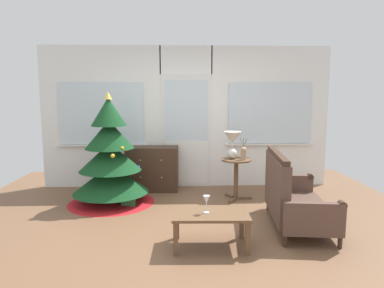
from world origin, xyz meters
The scene contains 11 objects.
ground_plane centered at (0.00, 0.00, 0.00)m, with size 6.76×6.76×0.00m, color brown.
back_wall_with_door centered at (0.00, 2.08, 1.28)m, with size 5.20×0.14×2.55m.
christmas_tree centered at (-1.20, 1.07, 0.63)m, with size 1.34×1.34×1.74m.
dresser_cabinet centered at (-0.60, 1.79, 0.39)m, with size 0.92×0.47×0.78m.
settee_sofa centered at (1.31, 0.00, 0.38)m, with size 0.85×1.48×0.96m.
side_table centered at (0.78, 1.18, 0.47)m, with size 0.50×0.48×0.66m.
table_lamp centered at (0.72, 1.22, 0.95)m, with size 0.28×0.28×0.44m.
flower_vase centered at (0.88, 1.12, 0.78)m, with size 0.11×0.10×0.35m.
coffee_table centered at (0.21, -0.58, 0.34)m, with size 0.85×0.54×0.39m.
wine_glass centered at (0.17, -0.59, 0.53)m, with size 0.08×0.08×0.20m.
gift_box centered at (-0.90, 0.86, 0.10)m, with size 0.20×0.18×0.20m, color #266633.
Camera 1 is at (-0.13, -4.30, 1.68)m, focal length 32.73 mm.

